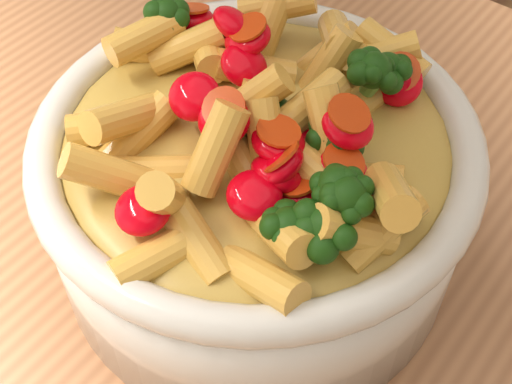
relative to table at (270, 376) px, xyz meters
The scene contains 3 objects.
table is the anchor object (origin of this frame).
serving_bowl 0.17m from the table, 140.09° to the left, with size 0.27×0.27×0.12m.
pasta_salad 0.24m from the table, 140.09° to the left, with size 0.21×0.21×0.05m.
Camera 1 is at (0.14, -0.20, 1.30)m, focal length 50.00 mm.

